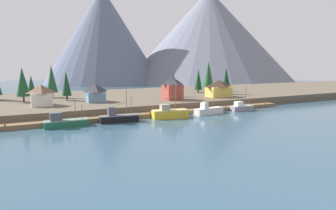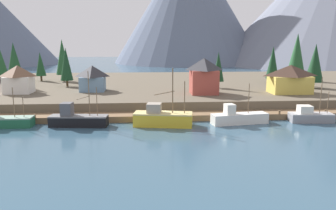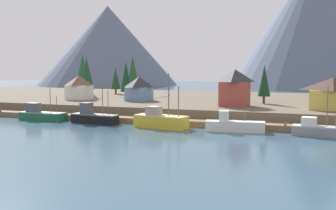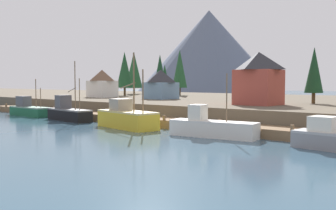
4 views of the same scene
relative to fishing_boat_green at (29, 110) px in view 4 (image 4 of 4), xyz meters
name	(u,v)px [view 4 (image 4 of 4)]	position (x,y,z in m)	size (l,w,h in m)	color
ground_plane	(226,119)	(24.70, 21.40, -1.53)	(400.00, 400.00, 1.00)	#335166
dock	(150,121)	(24.70, 3.39, -0.53)	(80.00, 4.00, 1.60)	brown
shoreline_bank	(261,105)	(24.70, 33.40, 0.22)	(400.00, 56.00, 2.50)	brown
mountain_west_peak	(209,52)	(-65.56, 144.04, 21.67)	(80.47, 80.47, 45.40)	slate
fishing_boat_green	(29,110)	(0.00, 0.00, 0.00)	(9.10, 2.55, 6.12)	#1E5B3D
fishing_boat_black	(68,113)	(11.72, -0.32, 0.11)	(9.07, 3.24, 8.55)	black
fishing_boat_yellow	(127,118)	(24.91, -1.02, 0.22)	(9.39, 4.54, 9.03)	gold
fishing_boat_white	(212,127)	(37.13, -0.58, -0.03)	(9.34, 3.65, 6.44)	silver
fishing_boat_grey	(334,138)	(49.09, -0.23, -0.05)	(6.97, 3.03, 7.38)	gray
house_blue	(161,84)	(11.29, 20.08, 4.24)	(5.30, 5.07, 5.41)	#6689A8
house_red	(259,78)	(34.17, 14.75, 5.13)	(5.53, 5.41, 7.17)	#9E4238
house_white	(102,83)	(-3.31, 18.15, 4.37)	(5.48, 4.52, 5.66)	silver
conifer_mid_left	(165,77)	(-5.00, 39.46, 5.90)	(2.65, 2.65, 7.56)	#4C3823
conifer_back_left	(125,70)	(-7.51, 28.25, 7.46)	(3.74, 3.74, 10.18)	#4C3823
conifer_back_right	(134,70)	(-15.51, 38.89, 7.89)	(4.58, 4.58, 11.25)	#4C3823
conifer_centre	(180,69)	(1.18, 37.89, 7.80)	(3.56, 3.56, 10.88)	#4C3823
conifer_far_left	(314,70)	(38.77, 22.48, 6.27)	(2.61, 2.61, 8.11)	#4C3823
conifer_far_right	(160,72)	(4.33, 27.51, 6.68)	(2.87, 2.87, 9.00)	#4C3823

